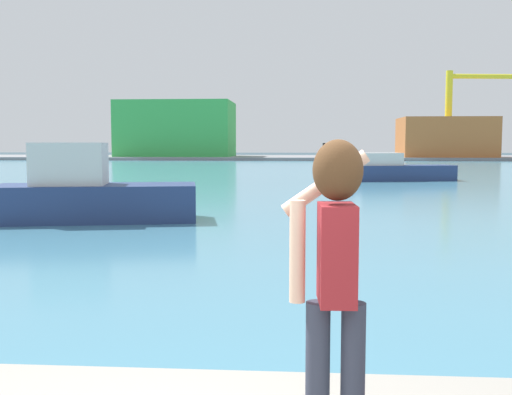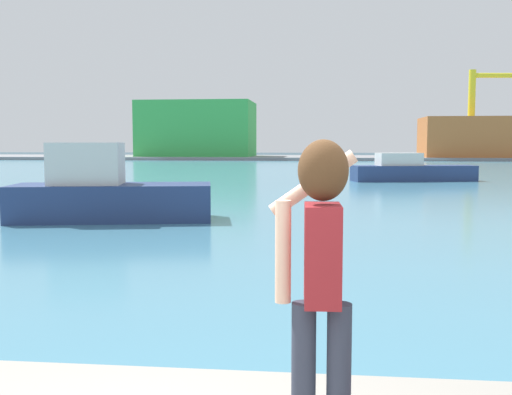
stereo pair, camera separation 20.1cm
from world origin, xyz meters
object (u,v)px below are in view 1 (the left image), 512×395
boat_moored_2 (391,171)px  port_crane (462,102)px  warehouse_left (177,129)px  warehouse_right (446,137)px  boat_moored (90,194)px  person_photographer (335,260)px

boat_moored_2 → port_crane: 54.76m
warehouse_left → warehouse_right: warehouse_left is taller
warehouse_left → warehouse_right: size_ratio=1.32×
warehouse_right → port_crane: 5.59m
boat_moored_2 → port_crane: port_crane is taller
port_crane → boat_moored_2: bearing=-109.0°
warehouse_right → boat_moored_2: bearing=-106.8°
boat_moored → warehouse_right: (27.82, 72.41, 2.48)m
warehouse_right → port_crane: size_ratio=1.05×
boat_moored_2 → warehouse_left: warehouse_left is taller
boat_moored → boat_moored_2: size_ratio=0.79×
boat_moored → boat_moored_2: boat_moored is taller
warehouse_left → boat_moored: bearing=-80.3°
boat_moored_2 → warehouse_left: (-25.18, 54.00, 4.03)m
boat_moored → port_crane: 78.75m
boat_moored → warehouse_right: warehouse_right is taller
person_photographer → warehouse_right: (21.17, 87.00, 1.60)m
port_crane → warehouse_right: bearing=-180.0°
person_photographer → warehouse_left: 91.91m
person_photographer → boat_moored_2: bearing=-11.4°
warehouse_left → port_crane: size_ratio=1.39×
boat_moored → warehouse_right: size_ratio=0.48×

